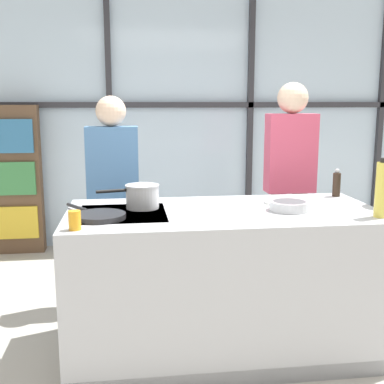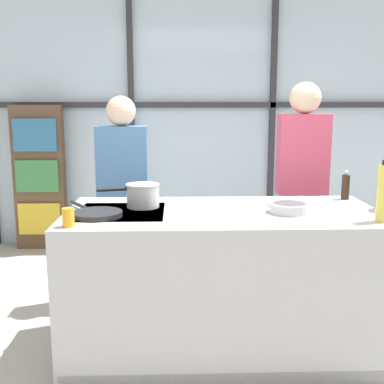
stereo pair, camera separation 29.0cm
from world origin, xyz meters
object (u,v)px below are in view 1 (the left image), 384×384
Objects in this scene: spectator_center_left at (290,174)px; frying_pan at (99,216)px; white_plate at (281,202)px; juice_glass_near at (75,220)px; pepper_grinder at (337,184)px; spectator_far_left at (113,187)px; mixing_bowl at (289,205)px; oil_bottle at (382,189)px; saucepan at (142,196)px.

spectator_center_left reaches higher than frying_pan.
juice_glass_near is at bearing -158.20° from white_plate.
spectator_center_left is at bearing 37.13° from juice_glass_near.
pepper_grinder is at bearing 21.59° from juice_glass_near.
mixing_bowl is at bearing 140.95° from spectator_far_left.
spectator_center_left is at bearing -180.00° from spectator_far_left.
spectator_center_left reaches higher than mixing_bowl.
oil_bottle reaches higher than white_plate.
mixing_bowl is at bearing 13.14° from juice_glass_near.
mixing_bowl is at bearing -11.58° from saucepan.
spectator_far_left is at bearing 0.00° from spectator_center_left.
spectator_far_left is 0.94× the size of spectator_center_left.
saucepan is at bearing -171.32° from pepper_grinder.
spectator_center_left is 0.53m from pepper_grinder.
mixing_bowl is 0.54m from oil_bottle.
white_plate is at bearing -158.97° from pepper_grinder.
spectator_center_left is 1.14m from oil_bottle.
juice_glass_near is (-0.11, -0.24, 0.03)m from frying_pan.
spectator_center_left is 1.73m from frying_pan.
juice_glass_near is at bearing -166.86° from mixing_bowl.
spectator_center_left is 0.94m from mixing_bowl.
white_plate is (0.91, 0.03, -0.07)m from saucepan.
spectator_far_left is at bearing 162.46° from pepper_grinder.
white_plate is 0.91× the size of mixing_bowl.
oil_bottle is (0.47, -0.24, 0.13)m from mixing_bowl.
white_plate is at bearing 134.87° from oil_bottle.
frying_pan is 1.63m from oil_bottle.
spectator_center_left is at bearing 109.02° from pepper_grinder.
pepper_grinder reaches higher than frying_pan.
spectator_far_left is 8.15× the size of pepper_grinder.
spectator_far_left is at bearing 144.25° from oil_bottle.
oil_bottle reaches higher than juice_glass_near.
oil_bottle is at bearing 144.25° from spectator_far_left.
mixing_bowl is at bearing 153.19° from oil_bottle.
mixing_bowl is (1.10, -0.89, 0.01)m from spectator_far_left.
juice_glass_near is (-1.56, -1.18, -0.04)m from spectator_center_left.
spectator_center_left is 4.43× the size of saucepan.
saucepan is 0.91m from mixing_bowl.
spectator_far_left is 6.63× the size of mixing_bowl.
mixing_bowl is (-0.30, -0.89, -0.06)m from spectator_center_left.
saucepan reaches higher than white_plate.
pepper_grinder is 1.86m from juice_glass_near.
white_plate is (1.16, 0.27, -0.01)m from frying_pan.
frying_pan is 2.37× the size of pepper_grinder.
saucepan is at bearing 43.64° from frying_pan.
juice_glass_near is (-1.73, -0.69, -0.04)m from pepper_grinder.
spectator_center_left is at bearing 66.84° from white_plate.
spectator_far_left is at bearing 148.82° from white_plate.
juice_glass_near reaches higher than mixing_bowl.
white_plate is 0.50m from pepper_grinder.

